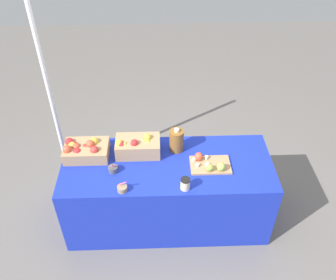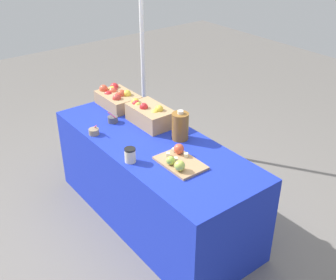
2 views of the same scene
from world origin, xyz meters
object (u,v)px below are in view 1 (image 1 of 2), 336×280
at_px(apple_crate_left, 85,150).
at_px(sample_bowl_mid, 122,189).
at_px(sample_bowl_near, 113,169).
at_px(cider_jug, 177,140).
at_px(apple_crate_middle, 137,146).
at_px(tent_pole, 51,97).
at_px(cutting_board_front, 210,164).
at_px(coffee_cup, 185,184).

relative_size(apple_crate_left, sample_bowl_mid, 4.13).
distance_m(sample_bowl_near, cider_jug, 0.63).
xyz_separation_m(apple_crate_middle, sample_bowl_near, (-0.21, -0.24, -0.06)).
bearing_deg(apple_crate_left, tent_pole, 124.76).
distance_m(apple_crate_left, cider_jug, 0.84).
relative_size(cutting_board_front, coffee_cup, 3.30).
bearing_deg(cider_jug, sample_bowl_near, -154.51).
bearing_deg(sample_bowl_near, cutting_board_front, 2.13).
height_order(cutting_board_front, coffee_cup, coffee_cup).
relative_size(apple_crate_middle, sample_bowl_mid, 4.20).
relative_size(sample_bowl_mid, tent_pole, 0.05).
xyz_separation_m(cutting_board_front, tent_pole, (-1.50, 0.73, 0.26)).
height_order(apple_crate_left, cider_jug, cider_jug).
bearing_deg(tent_pole, cider_jug, -21.95).
bearing_deg(apple_crate_middle, sample_bowl_mid, -103.63).
bearing_deg(coffee_cup, cider_jug, 95.39).
relative_size(apple_crate_middle, cutting_board_front, 1.13).
distance_m(sample_bowl_near, sample_bowl_mid, 0.25).
bearing_deg(cider_jug, tent_pole, 158.05).
bearing_deg(sample_bowl_near, cider_jug, 25.49).
bearing_deg(cutting_board_front, cider_jug, 139.82).
bearing_deg(tent_pole, cutting_board_front, -25.93).
bearing_deg(apple_crate_middle, cider_jug, 5.60).
relative_size(cutting_board_front, tent_pole, 0.17).
bearing_deg(tent_pole, coffee_cup, -37.92).
xyz_separation_m(apple_crate_middle, sample_bowl_mid, (-0.11, -0.47, -0.06)).
bearing_deg(cider_jug, apple_crate_middle, -174.40).
xyz_separation_m(apple_crate_left, cutting_board_front, (1.12, -0.18, -0.04)).
xyz_separation_m(sample_bowl_near, tent_pole, (-0.65, 0.76, 0.27)).
height_order(sample_bowl_near, coffee_cup, coffee_cup).
relative_size(apple_crate_middle, tent_pole, 0.20).
height_order(coffee_cup, tent_pole, tent_pole).
distance_m(apple_crate_middle, sample_bowl_mid, 0.48).
relative_size(sample_bowl_near, tent_pole, 0.05).
height_order(cutting_board_front, tent_pole, tent_pole).
bearing_deg(tent_pole, apple_crate_left, -55.24).
bearing_deg(coffee_cup, sample_bowl_mid, -179.20).
bearing_deg(apple_crate_left, apple_crate_middle, 2.73).
xyz_separation_m(sample_bowl_mid, cider_jug, (0.47, 0.50, 0.09)).
xyz_separation_m(apple_crate_left, coffee_cup, (0.88, -0.44, -0.02)).
relative_size(sample_bowl_near, coffee_cup, 0.96).
bearing_deg(coffee_cup, apple_crate_left, 153.72).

